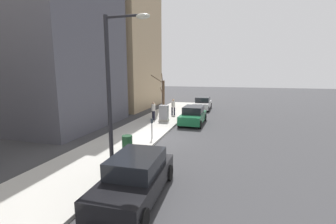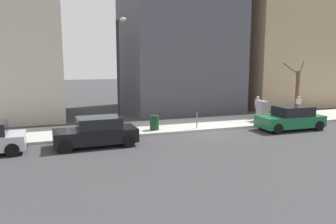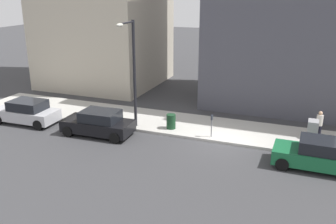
{
  "view_description": "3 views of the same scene",
  "coord_description": "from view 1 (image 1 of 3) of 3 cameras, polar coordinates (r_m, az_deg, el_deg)",
  "views": [
    {
      "loc": [
        -4.44,
        14.09,
        4.36
      ],
      "look_at": [
        0.11,
        -1.82,
        1.5
      ],
      "focal_mm": 24.0,
      "sensor_mm": 36.0,
      "label": 1
    },
    {
      "loc": [
        -18.17,
        9.19,
        4.42
      ],
      "look_at": [
        1.48,
        2.38,
        1.13
      ],
      "focal_mm": 35.0,
      "sensor_mm": 36.0,
      "label": 2
    },
    {
      "loc": [
        -19.28,
        -4.13,
        8.46
      ],
      "look_at": [
        1.16,
        3.77,
        1.09
      ],
      "focal_mm": 40.0,
      "sensor_mm": 36.0,
      "label": 3
    }
  ],
  "objects": [
    {
      "name": "sidewalk",
      "position": [
        16.08,
        -8.32,
        -5.76
      ],
      "size": [
        4.0,
        36.0,
        0.15
      ],
      "primitive_type": "cube",
      "color": "#B2AFA8",
      "rests_on": "ground"
    },
    {
      "name": "pedestrian_midblock",
      "position": [
        20.52,
        -3.72,
        0.6
      ],
      "size": [
        0.36,
        0.36,
        1.66
      ],
      "rotation": [
        0.0,
        0.0,
        2.43
      ],
      "color": "#1E1E2D",
      "rests_on": "sidewalk"
    },
    {
      "name": "office_block_center",
      "position": [
        21.66,
        -28.31,
        18.16
      ],
      "size": [
        9.34,
        9.34,
        15.86
      ],
      "primitive_type": "cube",
      "color": "#4C4C56",
      "rests_on": "ground"
    },
    {
      "name": "streetlamp",
      "position": [
        9.63,
        -13.51,
        7.48
      ],
      "size": [
        1.97,
        0.32,
        6.5
      ],
      "color": "black",
      "rests_on": "sidewalk"
    },
    {
      "name": "bare_tree",
      "position": [
        24.0,
        -1.26,
        4.21
      ],
      "size": [
        1.39,
        1.4,
        4.21
      ],
      "color": "brown",
      "rests_on": "sidewalk"
    },
    {
      "name": "parked_car_black",
      "position": [
        8.35,
        -8.24,
        -16.06
      ],
      "size": [
        2.05,
        4.26,
        1.52
      ],
      "rotation": [
        0.0,
        0.0,
        0.03
      ],
      "color": "black",
      "rests_on": "ground"
    },
    {
      "name": "parked_car_white",
      "position": [
        27.6,
        8.77,
        2.14
      ],
      "size": [
        1.95,
        4.21,
        1.52
      ],
      "rotation": [
        0.0,
        0.0,
        0.01
      ],
      "color": "white",
      "rests_on": "ground"
    },
    {
      "name": "parked_car_green",
      "position": [
        19.71,
        6.39,
        -0.86
      ],
      "size": [
        1.96,
        4.22,
        1.52
      ],
      "rotation": [
        0.0,
        0.0,
        -0.01
      ],
      "color": "#196038",
      "rests_on": "ground"
    },
    {
      "name": "utility_box",
      "position": [
        19.9,
        -1.06,
        -0.36
      ],
      "size": [
        0.83,
        0.61,
        1.43
      ],
      "color": "#A8A399",
      "rests_on": "sidewalk"
    },
    {
      "name": "parking_meter",
      "position": [
        14.56,
        -4.12,
        -3.65
      ],
      "size": [
        0.14,
        0.1,
        1.35
      ],
      "color": "slate",
      "rests_on": "sidewalk"
    },
    {
      "name": "pedestrian_near_meter",
      "position": [
        22.76,
        1.34,
        1.53
      ],
      "size": [
        0.4,
        0.36,
        1.66
      ],
      "rotation": [
        0.0,
        0.0,
        3.11
      ],
      "color": "#1E1E2D",
      "rests_on": "sidewalk"
    },
    {
      "name": "ground_plane",
      "position": [
        15.41,
        -1.47,
        -6.64
      ],
      "size": [
        120.0,
        120.0,
        0.0
      ],
      "primitive_type": "plane",
      "color": "#38383A"
    },
    {
      "name": "trash_bin",
      "position": [
        12.47,
        -10.32,
        -7.91
      ],
      "size": [
        0.56,
        0.56,
        0.9
      ],
      "primitive_type": "cylinder",
      "color": "#14381E",
      "rests_on": "sidewalk"
    },
    {
      "name": "office_tower_left",
      "position": [
        30.83,
        -13.79,
        19.17
      ],
      "size": [
        9.75,
        9.75,
        19.04
      ],
      "primitive_type": "cube",
      "color": "tan",
      "rests_on": "ground"
    }
  ]
}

